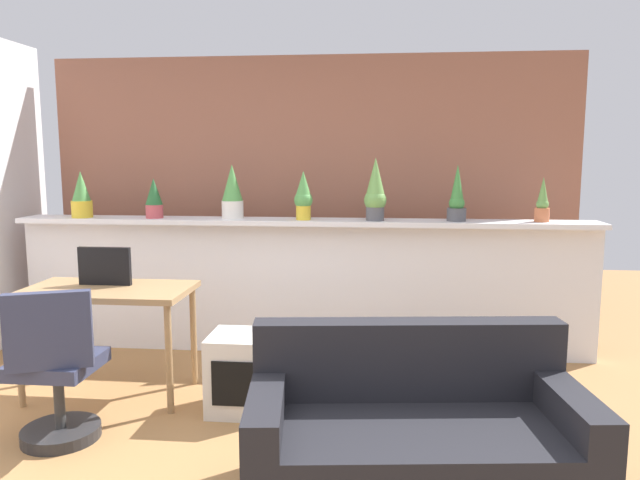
{
  "coord_description": "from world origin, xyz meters",
  "views": [
    {
      "loc": [
        0.63,
        -2.81,
        1.63
      ],
      "look_at": [
        0.23,
        1.2,
        1.06
      ],
      "focal_mm": 33.63,
      "sensor_mm": 36.0,
      "label": 1
    }
  ],
  "objects": [
    {
      "name": "ground_plane",
      "position": [
        0.0,
        0.0,
        0.0
      ],
      "size": [
        12.0,
        12.0,
        0.0
      ],
      "primitive_type": "plane",
      "color": "#9E7042"
    },
    {
      "name": "divider_wall",
      "position": [
        0.0,
        2.0,
        0.54
      ],
      "size": [
        4.69,
        0.16,
        1.08
      ],
      "primitive_type": "cube",
      "color": "silver",
      "rests_on": "ground"
    },
    {
      "name": "plant_shelf",
      "position": [
        0.0,
        1.96,
        1.1
      ],
      "size": [
        4.69,
        0.34,
        0.04
      ],
      "primitive_type": "cube",
      "color": "silver",
      "rests_on": "divider_wall"
    },
    {
      "name": "brick_wall_behind",
      "position": [
        0.0,
        2.6,
        1.25
      ],
      "size": [
        4.69,
        0.1,
        2.5
      ],
      "primitive_type": "cube",
      "color": "#935B47",
      "rests_on": "ground"
    },
    {
      "name": "potted_plant_0",
      "position": [
        -1.83,
        1.92,
        1.3
      ],
      "size": [
        0.17,
        0.17,
        0.38
      ],
      "color": "gold",
      "rests_on": "plant_shelf"
    },
    {
      "name": "potted_plant_1",
      "position": [
        -1.22,
        1.93,
        1.28
      ],
      "size": [
        0.14,
        0.14,
        0.33
      ],
      "color": "#B7474C",
      "rests_on": "plant_shelf"
    },
    {
      "name": "potted_plant_2",
      "position": [
        -0.57,
        1.98,
        1.33
      ],
      "size": [
        0.18,
        0.18,
        0.44
      ],
      "color": "silver",
      "rests_on": "plant_shelf"
    },
    {
      "name": "potted_plant_3",
      "position": [
        0.02,
        1.93,
        1.31
      ],
      "size": [
        0.15,
        0.15,
        0.39
      ],
      "color": "gold",
      "rests_on": "plant_shelf"
    },
    {
      "name": "potted_plant_4",
      "position": [
        0.59,
        1.92,
        1.35
      ],
      "size": [
        0.18,
        0.18,
        0.5
      ],
      "color": "#4C4C51",
      "rests_on": "plant_shelf"
    },
    {
      "name": "potted_plant_5",
      "position": [
        1.23,
        1.95,
        1.3
      ],
      "size": [
        0.15,
        0.15,
        0.44
      ],
      "color": "#4C4C51",
      "rests_on": "plant_shelf"
    },
    {
      "name": "potted_plant_6",
      "position": [
        1.88,
        1.97,
        1.26
      ],
      "size": [
        0.11,
        0.11,
        0.35
      ],
      "color": "#C66B42",
      "rests_on": "plant_shelf"
    },
    {
      "name": "desk",
      "position": [
        -1.18,
        0.95,
        0.67
      ],
      "size": [
        1.1,
        0.6,
        0.75
      ],
      "color": "#99754C",
      "rests_on": "ground"
    },
    {
      "name": "tv_monitor",
      "position": [
        -1.23,
        1.03,
        0.88
      ],
      "size": [
        0.36,
        0.04,
        0.26
      ],
      "primitive_type": "cube",
      "color": "black",
      "rests_on": "desk"
    },
    {
      "name": "office_chair",
      "position": [
        -1.17,
        0.24,
        0.39
      ],
      "size": [
        0.51,
        0.51,
        0.91
      ],
      "color": "#262628",
      "rests_on": "ground"
    },
    {
      "name": "side_cube_shelf",
      "position": [
        -0.24,
        0.79,
        0.25
      ],
      "size": [
        0.4,
        0.41,
        0.5
      ],
      "color": "silver",
      "rests_on": "ground"
    },
    {
      "name": "couch",
      "position": [
        0.81,
        -0.1,
        0.28
      ],
      "size": [
        1.64,
        0.94,
        0.8
      ],
      "color": "black",
      "rests_on": "ground"
    }
  ]
}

